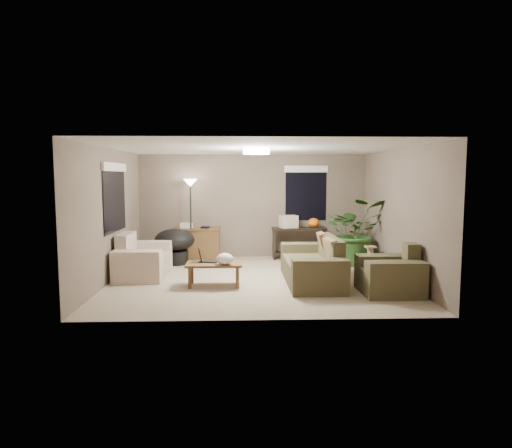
{
  "coord_description": "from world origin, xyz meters",
  "views": [
    {
      "loc": [
        -0.31,
        -8.61,
        1.98
      ],
      "look_at": [
        0.0,
        0.2,
        1.05
      ],
      "focal_mm": 32.0,
      "sensor_mm": 36.0,
      "label": 1
    }
  ],
  "objects_px": {
    "papasan_chair": "(175,243)",
    "cat_scratching_post": "(370,259)",
    "armchair": "(390,276)",
    "console_table": "(299,241)",
    "floor_lamp": "(190,192)",
    "loveseat": "(142,261)",
    "coffee_table": "(214,266)",
    "desk": "(197,243)",
    "houseplant": "(355,239)",
    "main_sofa": "(314,266)"
  },
  "relations": [
    {
      "from": "main_sofa",
      "to": "cat_scratching_post",
      "type": "bearing_deg",
      "value": 38.58
    },
    {
      "from": "loveseat",
      "to": "houseplant",
      "type": "distance_m",
      "value": 4.64
    },
    {
      "from": "loveseat",
      "to": "console_table",
      "type": "bearing_deg",
      "value": 27.52
    },
    {
      "from": "papasan_chair",
      "to": "cat_scratching_post",
      "type": "height_order",
      "value": "papasan_chair"
    },
    {
      "from": "console_table",
      "to": "papasan_chair",
      "type": "bearing_deg",
      "value": -169.02
    },
    {
      "from": "papasan_chair",
      "to": "floor_lamp",
      "type": "xyz_separation_m",
      "value": [
        0.32,
        0.45,
        1.13
      ]
    },
    {
      "from": "desk",
      "to": "papasan_chair",
      "type": "height_order",
      "value": "papasan_chair"
    },
    {
      "from": "main_sofa",
      "to": "cat_scratching_post",
      "type": "relative_size",
      "value": 4.4
    },
    {
      "from": "desk",
      "to": "papasan_chair",
      "type": "distance_m",
      "value": 0.74
    },
    {
      "from": "loveseat",
      "to": "desk",
      "type": "relative_size",
      "value": 1.45
    },
    {
      "from": "papasan_chair",
      "to": "floor_lamp",
      "type": "distance_m",
      "value": 1.26
    },
    {
      "from": "main_sofa",
      "to": "coffee_table",
      "type": "relative_size",
      "value": 2.2
    },
    {
      "from": "desk",
      "to": "houseplant",
      "type": "bearing_deg",
      "value": -12.42
    },
    {
      "from": "floor_lamp",
      "to": "cat_scratching_post",
      "type": "distance_m",
      "value": 4.33
    },
    {
      "from": "papasan_chair",
      "to": "floor_lamp",
      "type": "relative_size",
      "value": 0.54
    },
    {
      "from": "armchair",
      "to": "cat_scratching_post",
      "type": "xyz_separation_m",
      "value": [
        0.22,
        1.97,
        -0.08
      ]
    },
    {
      "from": "coffee_table",
      "to": "houseplant",
      "type": "relative_size",
      "value": 0.67
    },
    {
      "from": "armchair",
      "to": "coffee_table",
      "type": "relative_size",
      "value": 1.0
    },
    {
      "from": "floor_lamp",
      "to": "cat_scratching_post",
      "type": "height_order",
      "value": "floor_lamp"
    },
    {
      "from": "console_table",
      "to": "cat_scratching_post",
      "type": "xyz_separation_m",
      "value": [
        1.35,
        -1.33,
        -0.22
      ]
    },
    {
      "from": "papasan_chair",
      "to": "cat_scratching_post",
      "type": "distance_m",
      "value": 4.31
    },
    {
      "from": "houseplant",
      "to": "cat_scratching_post",
      "type": "xyz_separation_m",
      "value": [
        0.2,
        -0.56,
        -0.37
      ]
    },
    {
      "from": "loveseat",
      "to": "armchair",
      "type": "xyz_separation_m",
      "value": [
        4.5,
        -1.54,
        0.0
      ]
    },
    {
      "from": "floor_lamp",
      "to": "desk",
      "type": "bearing_deg",
      "value": 45.41
    },
    {
      "from": "coffee_table",
      "to": "desk",
      "type": "height_order",
      "value": "desk"
    },
    {
      "from": "papasan_chair",
      "to": "houseplant",
      "type": "relative_size",
      "value": 0.69
    },
    {
      "from": "armchair",
      "to": "desk",
      "type": "bearing_deg",
      "value": 137.03
    },
    {
      "from": "main_sofa",
      "to": "armchair",
      "type": "relative_size",
      "value": 2.2
    },
    {
      "from": "main_sofa",
      "to": "houseplant",
      "type": "distance_m",
      "value": 2.06
    },
    {
      "from": "houseplant",
      "to": "cat_scratching_post",
      "type": "relative_size",
      "value": 2.98
    },
    {
      "from": "armchair",
      "to": "papasan_chair",
      "type": "bearing_deg",
      "value": 145.67
    },
    {
      "from": "main_sofa",
      "to": "houseplant",
      "type": "height_order",
      "value": "houseplant"
    },
    {
      "from": "houseplant",
      "to": "cat_scratching_post",
      "type": "distance_m",
      "value": 0.7
    },
    {
      "from": "coffee_table",
      "to": "loveseat",
      "type": "bearing_deg",
      "value": 148.0
    },
    {
      "from": "main_sofa",
      "to": "floor_lamp",
      "type": "xyz_separation_m",
      "value": [
        -2.53,
        2.32,
        1.3
      ]
    },
    {
      "from": "loveseat",
      "to": "cat_scratching_post",
      "type": "bearing_deg",
      "value": 5.19
    },
    {
      "from": "desk",
      "to": "cat_scratching_post",
      "type": "xyz_separation_m",
      "value": [
        3.79,
        -1.35,
        -0.16
      ]
    },
    {
      "from": "papasan_chair",
      "to": "cat_scratching_post",
      "type": "xyz_separation_m",
      "value": [
        4.24,
        -0.77,
        -0.25
      ]
    },
    {
      "from": "desk",
      "to": "loveseat",
      "type": "bearing_deg",
      "value": -117.74
    },
    {
      "from": "armchair",
      "to": "console_table",
      "type": "height_order",
      "value": "armchair"
    },
    {
      "from": "loveseat",
      "to": "houseplant",
      "type": "bearing_deg",
      "value": 12.3
    },
    {
      "from": "main_sofa",
      "to": "cat_scratching_post",
      "type": "height_order",
      "value": "main_sofa"
    },
    {
      "from": "coffee_table",
      "to": "desk",
      "type": "bearing_deg",
      "value": 101.59
    },
    {
      "from": "coffee_table",
      "to": "papasan_chair",
      "type": "distance_m",
      "value": 2.35
    },
    {
      "from": "coffee_table",
      "to": "floor_lamp",
      "type": "height_order",
      "value": "floor_lamp"
    },
    {
      "from": "desk",
      "to": "cat_scratching_post",
      "type": "relative_size",
      "value": 2.2
    },
    {
      "from": "armchair",
      "to": "houseplant",
      "type": "relative_size",
      "value": 0.67
    },
    {
      "from": "loveseat",
      "to": "coffee_table",
      "type": "distance_m",
      "value": 1.76
    },
    {
      "from": "coffee_table",
      "to": "console_table",
      "type": "bearing_deg",
      "value": 55.0
    },
    {
      "from": "papasan_chair",
      "to": "cat_scratching_post",
      "type": "bearing_deg",
      "value": -10.27
    }
  ]
}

